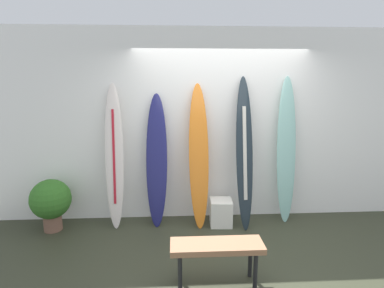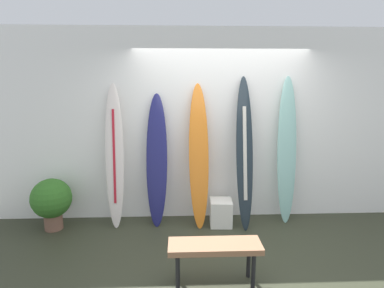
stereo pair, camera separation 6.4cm
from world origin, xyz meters
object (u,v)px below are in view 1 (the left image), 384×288
object	(u,v)px
bench	(217,249)
potted_plant	(51,201)
surfboard_ivory	(114,158)
display_block_left	(221,212)
surfboard_sunset	(199,156)
surfboard_navy	(157,161)
surfboard_seafoam	(286,151)
surfboard_charcoal	(244,153)

from	to	relation	value
bench	potted_plant	bearing A→B (deg)	148.69
surfboard_ivory	display_block_left	world-z (taller)	surfboard_ivory
surfboard_ivory	surfboard_sunset	world-z (taller)	surfboard_ivory
surfboard_navy	surfboard_seafoam	bearing A→B (deg)	0.79
surfboard_seafoam	display_block_left	size ratio (longest dim) A/B	5.66
surfboard_seafoam	display_block_left	distance (m)	1.31
surfboard_charcoal	potted_plant	world-z (taller)	surfboard_charcoal
surfboard_navy	display_block_left	size ratio (longest dim) A/B	5.03
surfboard_sunset	display_block_left	size ratio (longest dim) A/B	5.40
potted_plant	surfboard_ivory	bearing A→B (deg)	8.46
display_block_left	surfboard_seafoam	bearing A→B (deg)	7.87
display_block_left	potted_plant	bearing A→B (deg)	-179.20
surfboard_navy	potted_plant	distance (m)	1.55
surfboard_ivory	surfboard_sunset	size ratio (longest dim) A/B	1.00
surfboard_ivory	surfboard_sunset	xyz separation A→B (m)	(1.19, -0.03, 0.01)
surfboard_seafoam	surfboard_navy	bearing A→B (deg)	-179.21
surfboard_ivory	display_block_left	bearing A→B (deg)	-3.66
surfboard_charcoal	surfboard_seafoam	bearing A→B (deg)	9.92
surfboard_charcoal	potted_plant	xyz separation A→B (m)	(-2.70, -0.05, -0.63)
surfboard_sunset	surfboard_seafoam	xyz separation A→B (m)	(1.28, 0.06, 0.05)
surfboard_ivory	potted_plant	size ratio (longest dim) A/B	2.77
surfboard_navy	surfboard_seafoam	world-z (taller)	surfboard_seafoam
surfboard_sunset	potted_plant	xyz separation A→B (m)	(-2.06, -0.10, -0.58)
surfboard_charcoal	display_block_left	xyz separation A→B (m)	(-0.32, -0.02, -0.88)
surfboard_navy	potted_plant	xyz separation A→B (m)	(-1.46, -0.14, -0.51)
surfboard_ivory	surfboard_seafoam	xyz separation A→B (m)	(2.46, 0.04, 0.06)
surfboard_sunset	surfboard_charcoal	size ratio (longest dim) A/B	0.95
surfboard_ivory	bench	world-z (taller)	surfboard_ivory
bench	surfboard_charcoal	bearing A→B (deg)	67.46
surfboard_charcoal	surfboard_seafoam	world-z (taller)	same
surfboard_ivory	display_block_left	size ratio (longest dim) A/B	5.41
display_block_left	surfboard_navy	bearing A→B (deg)	173.35
surfboard_sunset	surfboard_charcoal	world-z (taller)	surfboard_charcoal
surfboard_sunset	display_block_left	world-z (taller)	surfboard_sunset
bench	surfboard_navy	bearing A→B (deg)	115.09
surfboard_seafoam	surfboard_sunset	bearing A→B (deg)	-177.18
surfboard_charcoal	display_block_left	distance (m)	0.93
surfboard_ivory	bench	size ratio (longest dim) A/B	2.17
surfboard_seafoam	potted_plant	world-z (taller)	surfboard_seafoam
surfboard_ivory	surfboard_navy	distance (m)	0.59
surfboard_ivory	surfboard_charcoal	size ratio (longest dim) A/B	0.96
display_block_left	bench	size ratio (longest dim) A/B	0.40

